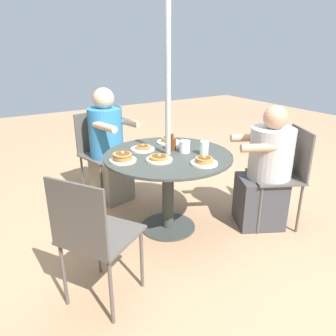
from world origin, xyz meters
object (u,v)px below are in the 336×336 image
object	(u,v)px
pancake_plate_b	(168,141)
syrup_bottle	(172,144)
patio_chair_east	(99,148)
pancake_plate_e	(159,159)
diner_east	(108,151)
diner_north	(265,174)
pancake_plate_d	(143,148)
coffee_cup	(185,147)
pancake_plate_a	(204,161)
pancake_plate_c	(123,158)
patio_table	(168,171)
patio_chair_north	(285,170)
drinking_glass_a	(204,148)
patio_chair_south	(92,233)

from	to	relation	value
pancake_plate_b	syrup_bottle	xyz separation A→B (m)	(-0.20, 0.09, 0.04)
patio_chair_east	pancake_plate_e	size ratio (longest dim) A/B	4.24
pancake_plate_b	diner_east	bearing A→B (deg)	33.76
diner_east	syrup_bottle	xyz separation A→B (m)	(-0.77, -0.30, 0.22)
diner_north	pancake_plate_d	size ratio (longest dim) A/B	5.20
pancake_plate_e	diner_north	bearing A→B (deg)	-108.11
pancake_plate_b	coffee_cup	distance (m)	0.32
diner_east	pancake_plate_a	size ratio (longest dim) A/B	5.55
pancake_plate_c	syrup_bottle	xyz separation A→B (m)	(0.04, -0.50, 0.03)
patio_table	diner_north	distance (m)	0.88
pancake_plate_b	coffee_cup	xyz separation A→B (m)	(-0.31, 0.03, 0.03)
patio_chair_north	pancake_plate_a	xyz separation A→B (m)	(0.12, 0.83, 0.20)
diner_east	pancake_plate_a	xyz separation A→B (m)	(-1.22, -0.31, 0.19)
patio_table	patio_chair_north	bearing A→B (deg)	-117.04
patio_chair_north	coffee_cup	bearing A→B (deg)	87.19
patio_chair_north	pancake_plate_a	bearing A→B (deg)	108.46
pancake_plate_b	syrup_bottle	distance (m)	0.22
patio_table	pancake_plate_d	size ratio (longest dim) A/B	5.12
diner_east	pancake_plate_d	xyz separation A→B (m)	(-0.64, -0.08, 0.18)
patio_table	drinking_glass_a	size ratio (longest dim) A/B	9.58
pancake_plate_c	pancake_plate_e	size ratio (longest dim) A/B	1.00
patio_chair_south	pancake_plate_a	distance (m)	1.05
patio_chair_south	coffee_cup	world-z (taller)	patio_chair_south
patio_chair_north	pancake_plate_c	size ratio (longest dim) A/B	4.24
patio_chair_north	diner_north	distance (m)	0.18
diner_north	patio_chair_east	bearing A→B (deg)	62.72
patio_chair_east	pancake_plate_b	bearing A→B (deg)	106.49
diner_north	coffee_cup	bearing A→B (deg)	86.52
diner_north	pancake_plate_b	xyz separation A→B (m)	(0.69, 0.60, 0.23)
patio_chair_east	patio_chair_north	bearing A→B (deg)	114.87
patio_chair_east	diner_east	bearing A→B (deg)	90.00
drinking_glass_a	diner_north	bearing A→B (deg)	-114.13
patio_chair_south	pancake_plate_c	distance (m)	0.81
patio_chair_east	drinking_glass_a	size ratio (longest dim) A/B	7.93
pancake_plate_e	syrup_bottle	world-z (taller)	syrup_bottle
diner_north	pancake_plate_e	world-z (taller)	diner_north
pancake_plate_b	patio_table	bearing A→B (deg)	147.75
diner_north	syrup_bottle	xyz separation A→B (m)	(0.49, 0.69, 0.27)
patio_chair_north	pancake_plate_e	bearing A→B (deg)	97.58
patio_chair_north	pancake_plate_b	distance (m)	1.10
pancake_plate_d	pancake_plate_e	distance (m)	0.32
diner_north	coffee_cup	xyz separation A→B (m)	(0.37, 0.63, 0.27)
diner_east	pancake_plate_d	world-z (taller)	diner_east
patio_chair_south	syrup_bottle	bearing A→B (deg)	91.09
diner_east	patio_chair_south	world-z (taller)	diner_east
pancake_plate_d	pancake_plate_e	size ratio (longest dim) A/B	1.00
patio_chair_north	drinking_glass_a	world-z (taller)	patio_chair_north
diner_north	pancake_plate_e	distance (m)	1.00
patio_chair_east	pancake_plate_b	size ratio (longest dim) A/B	4.24
patio_table	patio_chair_south	world-z (taller)	patio_chair_south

